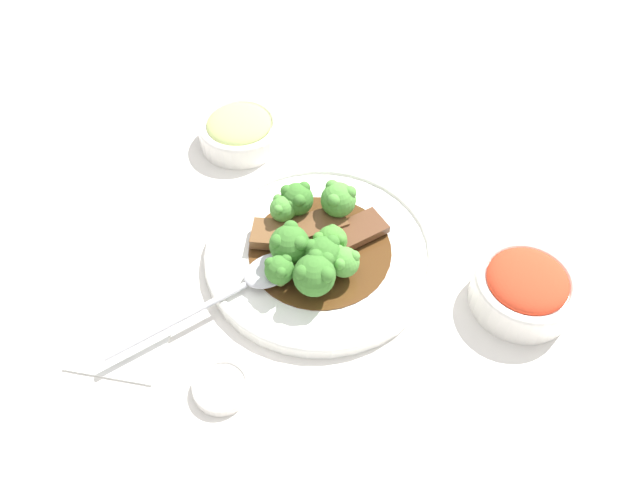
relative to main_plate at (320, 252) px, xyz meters
name	(u,v)px	position (x,y,z in m)	size (l,w,h in m)	color
ground_plane	(320,257)	(0.00, 0.00, -0.01)	(4.00, 4.00, 0.00)	silver
main_plate	(320,252)	(0.00, 0.00, 0.00)	(0.28, 0.28, 0.02)	white
beef_strip_0	(315,226)	(0.03, 0.01, 0.02)	(0.07, 0.08, 0.01)	brown
beef_strip_1	(272,234)	(0.01, 0.06, 0.02)	(0.04, 0.05, 0.01)	brown
beef_strip_2	(355,231)	(0.03, -0.04, 0.01)	(0.08, 0.08, 0.01)	#56331E
broccoli_floret_0	(332,240)	(-0.01, -0.01, 0.03)	(0.04, 0.04, 0.04)	#8EB756
broccoli_floret_1	(344,262)	(-0.03, -0.03, 0.03)	(0.04, 0.04, 0.04)	#7FA84C
broccoli_floret_2	(323,255)	(-0.03, -0.01, 0.04)	(0.05, 0.05, 0.05)	#8EB756
broccoli_floret_3	(290,244)	(-0.02, 0.03, 0.04)	(0.05, 0.05, 0.05)	#8EB756
broccoli_floret_4	(338,199)	(0.06, -0.02, 0.04)	(0.04, 0.04, 0.05)	#8EB756
broccoli_floret_5	(279,270)	(-0.06, 0.04, 0.03)	(0.03, 0.03, 0.04)	#7FA84C
broccoli_floret_6	(315,275)	(-0.06, 0.00, 0.04)	(0.05, 0.05, 0.05)	#7FA84C
broccoli_floret_7	(283,209)	(0.04, 0.05, 0.03)	(0.03, 0.03, 0.04)	#8EB756
broccoli_floret_8	(297,199)	(0.05, 0.03, 0.04)	(0.04, 0.04, 0.05)	#7FA84C
serving_spoon	(255,279)	(-0.06, 0.07, 0.02)	(0.17, 0.20, 0.01)	#B7B7BC
side_bowl_kimchi	(525,288)	(-0.04, -0.24, 0.02)	(0.12, 0.12, 0.06)	white
side_bowl_appetizer	(240,130)	(0.20, 0.13, 0.01)	(0.12, 0.12, 0.04)	white
sauce_dish	(222,386)	(-0.18, 0.08, 0.00)	(0.06, 0.06, 0.01)	white
paper_napkin	(129,325)	(-0.12, 0.20, -0.01)	(0.14, 0.11, 0.01)	silver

